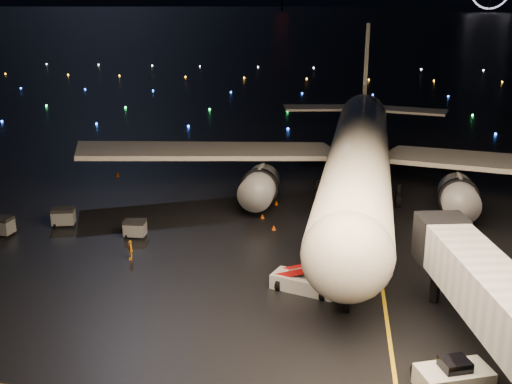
# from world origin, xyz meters

# --- Properties ---
(ground) EXTENTS (2000.00, 2000.00, 0.00)m
(ground) POSITION_xyz_m (0.00, 300.00, 0.00)
(ground) COLOR black
(ground) RESTS_ON ground
(lane_centre) EXTENTS (0.25, 80.00, 0.02)m
(lane_centre) POSITION_xyz_m (12.00, 15.00, 0.01)
(lane_centre) COLOR gold
(lane_centre) RESTS_ON ground
(airliner) EXTENTS (62.97, 60.13, 17.01)m
(airliner) POSITION_xyz_m (10.66, 27.17, 8.51)
(airliner) COLOR silver
(airliner) RESTS_ON ground
(pushback_tug) EXTENTS (4.46, 3.32, 1.90)m
(pushback_tug) POSITION_xyz_m (15.07, -7.26, 0.95)
(pushback_tug) COLOR silver
(pushback_tug) RESTS_ON ground
(belt_loader) EXTENTS (7.44, 4.32, 3.49)m
(belt_loader) POSITION_xyz_m (6.29, 4.18, 1.75)
(belt_loader) COLOR silver
(belt_loader) RESTS_ON ground
(crew_c) EXTENTS (0.71, 1.06, 1.67)m
(crew_c) POSITION_xyz_m (-8.25, 8.12, 0.84)
(crew_c) COLOR #FFAA20
(crew_c) RESTS_ON ground
(safety_cone_0) EXTENTS (0.45, 0.45, 0.47)m
(safety_cone_0) POSITION_xyz_m (2.76, 16.41, 0.24)
(safety_cone_0) COLOR #EF4F03
(safety_cone_0) RESTS_ON ground
(safety_cone_1) EXTENTS (0.52, 0.52, 0.45)m
(safety_cone_1) POSITION_xyz_m (2.28, 23.74, 0.22)
(safety_cone_1) COLOR #EF4F03
(safety_cone_1) RESTS_ON ground
(safety_cone_2) EXTENTS (0.46, 0.46, 0.44)m
(safety_cone_2) POSITION_xyz_m (1.33, 19.50, 0.22)
(safety_cone_2) COLOR #EF4F03
(safety_cone_2) RESTS_ON ground
(safety_cone_3) EXTENTS (0.62, 0.62, 0.55)m
(safety_cone_3) POSITION_xyz_m (-17.58, 32.10, 0.27)
(safety_cone_3) COLOR #EF4F03
(safety_cone_3) RESTS_ON ground
(taxiway_lights) EXTENTS (164.00, 92.00, 0.36)m
(taxiway_lights) POSITION_xyz_m (0.00, 106.00, 0.18)
(taxiway_lights) COLOR black
(taxiway_lights) RESTS_ON ground
(baggage_cart_0) EXTENTS (1.87, 1.32, 1.58)m
(baggage_cart_0) POSITION_xyz_m (-9.43, 13.07, 0.79)
(baggage_cart_0) COLOR gray
(baggage_cart_0) RESTS_ON ground
(baggage_cart_1) EXTENTS (2.31, 1.86, 1.73)m
(baggage_cart_1) POSITION_xyz_m (-17.01, 15.07, 0.87)
(baggage_cart_1) COLOR gray
(baggage_cart_1) RESTS_ON ground
(baggage_cart_2) EXTENTS (2.18, 1.64, 1.72)m
(baggage_cart_2) POSITION_xyz_m (-21.59, 12.04, 0.86)
(baggage_cart_2) COLOR gray
(baggage_cart_2) RESTS_ON ground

